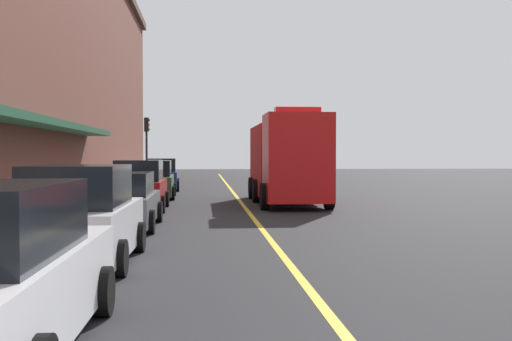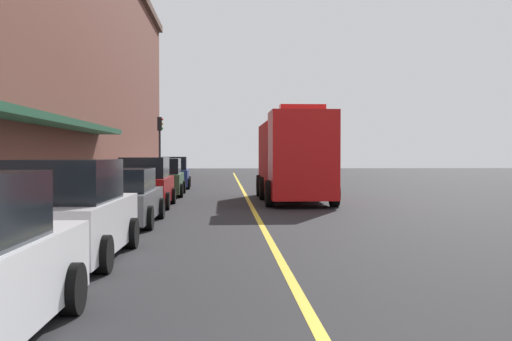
# 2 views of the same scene
# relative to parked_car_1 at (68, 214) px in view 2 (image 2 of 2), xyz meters

# --- Properties ---
(ground_plane) EXTENTS (112.00, 112.00, 0.00)m
(ground_plane) POSITION_rel_parked_car_1_xyz_m (3.92, 17.46, -0.87)
(ground_plane) COLOR #232326
(sidewalk_left) EXTENTS (2.40, 70.00, 0.15)m
(sidewalk_left) POSITION_rel_parked_car_1_xyz_m (-2.28, 17.46, -0.79)
(sidewalk_left) COLOR #ADA8A0
(sidewalk_left) RESTS_ON ground
(lane_center_stripe) EXTENTS (0.16, 70.00, 0.01)m
(lane_center_stripe) POSITION_rel_parked_car_1_xyz_m (3.92, 17.46, -0.86)
(lane_center_stripe) COLOR gold
(lane_center_stripe) RESTS_ON ground
(parked_car_1) EXTENTS (2.13, 4.32, 1.87)m
(parked_car_1) POSITION_rel_parked_car_1_xyz_m (0.00, 0.00, 0.00)
(parked_car_1) COLOR silver
(parked_car_1) RESTS_ON ground
(parked_car_2) EXTENTS (2.07, 4.52, 1.57)m
(parked_car_2) POSITION_rel_parked_car_1_xyz_m (0.02, 5.67, -0.12)
(parked_car_2) COLOR #595B60
(parked_car_2) RESTS_ON ground
(parked_car_3) EXTENTS (2.00, 4.30, 1.86)m
(parked_car_3) POSITION_rel_parked_car_1_xyz_m (-0.04, 11.27, -0.01)
(parked_car_3) COLOR maroon
(parked_car_3) RESTS_ON ground
(parked_car_4) EXTENTS (2.11, 4.87, 1.78)m
(parked_car_4) POSITION_rel_parked_car_1_xyz_m (-0.03, 17.49, -0.04)
(parked_car_4) COLOR #2D5133
(parked_car_4) RESTS_ON ground
(parked_car_5) EXTENTS (2.08, 4.61, 1.83)m
(parked_car_5) POSITION_rel_parked_car_1_xyz_m (-0.06, 23.84, -0.02)
(parked_car_5) COLOR navy
(parked_car_5) RESTS_ON ground
(fire_truck) EXTENTS (2.75, 8.30, 3.81)m
(fire_truck) POSITION_rel_parked_car_1_xyz_m (5.79, 13.90, 0.95)
(fire_truck) COLOR red
(fire_truck) RESTS_ON ground
(parking_meter_1) EXTENTS (0.14, 0.18, 1.33)m
(parking_meter_1) POSITION_rel_parked_car_1_xyz_m (-1.43, 9.25, 0.19)
(parking_meter_1) COLOR #4C4C51
(parking_meter_1) RESTS_ON sidewalk_left
(traffic_light_near) EXTENTS (0.38, 0.36, 4.30)m
(traffic_light_near) POSITION_rel_parked_car_1_xyz_m (-1.37, 28.87, 2.29)
(traffic_light_near) COLOR #232326
(traffic_light_near) RESTS_ON sidewalk_left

